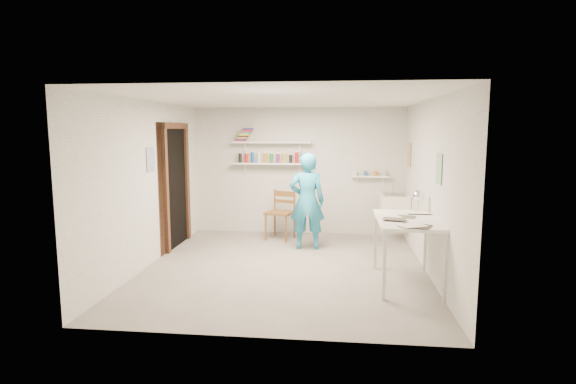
# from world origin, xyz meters

# --- Properties ---
(floor) EXTENTS (4.00, 4.50, 0.02)m
(floor) POSITION_xyz_m (0.00, 0.00, -0.01)
(floor) COLOR slate
(floor) RESTS_ON ground
(ceiling) EXTENTS (4.00, 4.50, 0.02)m
(ceiling) POSITION_xyz_m (0.00, 0.00, 2.41)
(ceiling) COLOR silver
(ceiling) RESTS_ON wall_back
(wall_back) EXTENTS (4.00, 0.02, 2.40)m
(wall_back) POSITION_xyz_m (0.00, 2.26, 1.20)
(wall_back) COLOR silver
(wall_back) RESTS_ON ground
(wall_front) EXTENTS (4.00, 0.02, 2.40)m
(wall_front) POSITION_xyz_m (0.00, -2.26, 1.20)
(wall_front) COLOR silver
(wall_front) RESTS_ON ground
(wall_left) EXTENTS (0.02, 4.50, 2.40)m
(wall_left) POSITION_xyz_m (-2.01, 0.00, 1.20)
(wall_left) COLOR silver
(wall_left) RESTS_ON ground
(wall_right) EXTENTS (0.02, 4.50, 2.40)m
(wall_right) POSITION_xyz_m (2.01, 0.00, 1.20)
(wall_right) COLOR silver
(wall_right) RESTS_ON ground
(doorway_recess) EXTENTS (0.02, 0.90, 2.00)m
(doorway_recess) POSITION_xyz_m (-1.99, 1.05, 1.00)
(doorway_recess) COLOR black
(doorway_recess) RESTS_ON wall_left
(corridor_box) EXTENTS (1.40, 1.50, 2.10)m
(corridor_box) POSITION_xyz_m (-2.70, 1.05, 1.05)
(corridor_box) COLOR brown
(corridor_box) RESTS_ON ground
(door_lintel) EXTENTS (0.06, 1.05, 0.10)m
(door_lintel) POSITION_xyz_m (-1.97, 1.05, 2.05)
(door_lintel) COLOR brown
(door_lintel) RESTS_ON wall_left
(door_jamb_near) EXTENTS (0.06, 0.10, 2.00)m
(door_jamb_near) POSITION_xyz_m (-1.97, 0.55, 1.00)
(door_jamb_near) COLOR brown
(door_jamb_near) RESTS_ON ground
(door_jamb_far) EXTENTS (0.06, 0.10, 2.00)m
(door_jamb_far) POSITION_xyz_m (-1.97, 1.55, 1.00)
(door_jamb_far) COLOR brown
(door_jamb_far) RESTS_ON ground
(shelf_lower) EXTENTS (1.50, 0.22, 0.03)m
(shelf_lower) POSITION_xyz_m (-0.50, 2.13, 1.35)
(shelf_lower) COLOR white
(shelf_lower) RESTS_ON wall_back
(shelf_upper) EXTENTS (1.50, 0.22, 0.03)m
(shelf_upper) POSITION_xyz_m (-0.50, 2.13, 1.75)
(shelf_upper) COLOR white
(shelf_upper) RESTS_ON wall_back
(ledge_shelf) EXTENTS (0.70, 0.14, 0.03)m
(ledge_shelf) POSITION_xyz_m (1.35, 2.17, 1.12)
(ledge_shelf) COLOR white
(ledge_shelf) RESTS_ON wall_back
(poster_left) EXTENTS (0.01, 0.28, 0.36)m
(poster_left) POSITION_xyz_m (-1.99, 0.05, 1.55)
(poster_left) COLOR #334C7F
(poster_left) RESTS_ON wall_left
(poster_right_a) EXTENTS (0.01, 0.34, 0.42)m
(poster_right_a) POSITION_xyz_m (1.99, 1.80, 1.55)
(poster_right_a) COLOR #995933
(poster_right_a) RESTS_ON wall_right
(poster_right_b) EXTENTS (0.01, 0.30, 0.38)m
(poster_right_b) POSITION_xyz_m (1.99, -0.55, 1.50)
(poster_right_b) COLOR #3F724C
(poster_right_b) RESTS_ON wall_right
(belfast_sink) EXTENTS (0.48, 0.60, 0.30)m
(belfast_sink) POSITION_xyz_m (1.75, 1.70, 0.70)
(belfast_sink) COLOR white
(belfast_sink) RESTS_ON wall_right
(man) EXTENTS (0.62, 0.43, 1.61)m
(man) POSITION_xyz_m (0.24, 1.08, 0.80)
(man) COLOR teal
(man) RESTS_ON ground
(wall_clock) EXTENTS (0.29, 0.06, 0.29)m
(wall_clock) POSITION_xyz_m (0.26, 1.30, 1.07)
(wall_clock) COLOR #C7BA87
(wall_clock) RESTS_ON man
(wooden_chair) EXTENTS (0.57, 0.56, 0.99)m
(wooden_chair) POSITION_xyz_m (-0.28, 1.67, 0.49)
(wooden_chair) COLOR brown
(wooden_chair) RESTS_ON ground
(work_table) EXTENTS (0.77, 1.29, 0.86)m
(work_table) POSITION_xyz_m (1.64, -0.53, 0.43)
(work_table) COLOR silver
(work_table) RESTS_ON ground
(desk_lamp) EXTENTS (0.16, 0.16, 0.16)m
(desk_lamp) POSITION_xyz_m (1.85, -0.01, 1.08)
(desk_lamp) COLOR silver
(desk_lamp) RESTS_ON work_table
(spray_cans) EXTENTS (1.34, 0.06, 0.17)m
(spray_cans) POSITION_xyz_m (-0.50, 2.13, 1.45)
(spray_cans) COLOR black
(spray_cans) RESTS_ON shelf_lower
(book_stack) EXTENTS (0.34, 0.14, 0.25)m
(book_stack) POSITION_xyz_m (-1.02, 2.13, 1.89)
(book_stack) COLOR red
(book_stack) RESTS_ON shelf_upper
(ledge_pots) EXTENTS (0.48, 0.07, 0.09)m
(ledge_pots) POSITION_xyz_m (1.35, 2.17, 1.18)
(ledge_pots) COLOR silver
(ledge_pots) RESTS_ON ledge_shelf
(papers) EXTENTS (0.30, 0.22, 0.03)m
(papers) POSITION_xyz_m (1.64, -0.53, 0.87)
(papers) COLOR silver
(papers) RESTS_ON work_table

